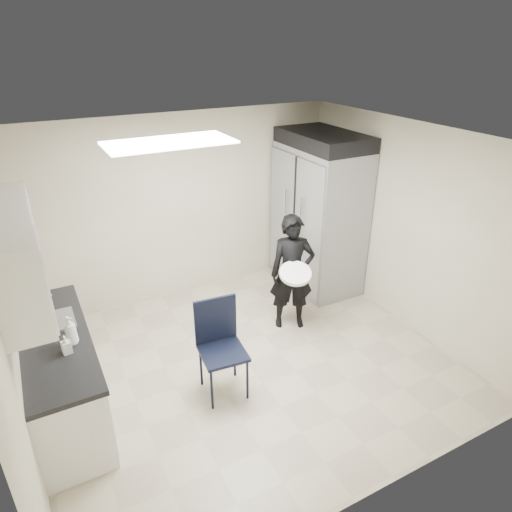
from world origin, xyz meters
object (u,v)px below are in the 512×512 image
man_tuxedo (292,273)px  commercial_fridge (319,219)px  folding_chair (223,353)px  lower_counter (62,377)px

man_tuxedo → commercial_fridge: bearing=64.0°
commercial_fridge → man_tuxedo: 1.28m
folding_chair → man_tuxedo: bearing=35.4°
commercial_fridge → folding_chair: (-2.26, -1.57, -0.54)m
lower_counter → man_tuxedo: man_tuxedo is taller
man_tuxedo → lower_counter: bearing=-151.1°
lower_counter → folding_chair: size_ratio=1.85×
commercial_fridge → man_tuxedo: bearing=-139.6°
lower_counter → folding_chair: folding_chair is taller
commercial_fridge → man_tuxedo: size_ratio=1.37×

